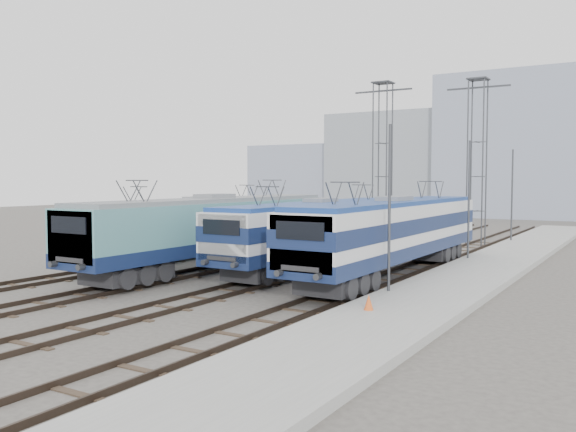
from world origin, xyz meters
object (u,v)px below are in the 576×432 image
(locomotive_center_right, at_px, (319,227))
(locomotive_far_right, at_px, (393,229))
(mast_mid, at_px, (469,202))
(locomotive_far_left, at_px, (197,222))
(safety_cone, at_px, (369,302))
(catenary_tower_west, at_px, (382,155))
(locomotive_center_left, at_px, (212,226))
(catenary_tower_east, at_px, (477,154))
(mast_front, at_px, (389,212))
(mast_rear, at_px, (512,197))

(locomotive_center_right, xyz_separation_m, locomotive_far_right, (4.50, -0.76, 0.11))
(locomotive_far_right, distance_m, mast_mid, 7.25)
(locomotive_far_left, height_order, locomotive_center_right, locomotive_center_right)
(locomotive_far_right, bearing_deg, safety_cone, -73.44)
(catenary_tower_west, bearing_deg, locomotive_far_right, -65.64)
(locomotive_center_left, height_order, catenary_tower_east, catenary_tower_east)
(locomotive_far_left, height_order, locomotive_far_right, locomotive_far_right)
(catenary_tower_east, height_order, mast_front, catenary_tower_east)
(mast_front, xyz_separation_m, safety_cone, (0.78, -3.74, -2.93))
(locomotive_center_left, relative_size, safety_cone, 34.92)
(locomotive_center_right, height_order, locomotive_far_right, locomotive_far_right)
(catenary_tower_west, height_order, catenary_tower_east, same)
(mast_mid, bearing_deg, safety_cone, -87.18)
(locomotive_far_right, xyz_separation_m, safety_cone, (2.63, -8.83, -1.78))
(mast_rear, bearing_deg, mast_front, -90.00)
(catenary_tower_west, bearing_deg, locomotive_far_left, -116.56)
(locomotive_center_right, bearing_deg, locomotive_far_right, -9.54)
(catenary_tower_west, height_order, safety_cone, catenary_tower_west)
(locomotive_center_right, bearing_deg, mast_mid, 44.10)
(locomotive_center_left, height_order, mast_mid, mast_mid)
(catenary_tower_west, distance_m, catenary_tower_east, 6.80)
(locomotive_far_left, bearing_deg, catenary_tower_east, 49.48)
(catenary_tower_east, relative_size, mast_front, 1.71)
(locomotive_far_left, xyz_separation_m, mast_front, (15.35, -6.50, 1.34))
(catenary_tower_east, distance_m, safety_cone, 26.61)
(locomotive_center_left, height_order, locomotive_center_right, locomotive_center_left)
(locomotive_far_right, bearing_deg, catenary_tower_east, 90.85)
(locomotive_far_left, height_order, catenary_tower_west, catenary_tower_west)
(mast_front, bearing_deg, locomotive_center_left, 167.92)
(catenary_tower_west, relative_size, mast_front, 1.71)
(locomotive_center_right, height_order, mast_mid, mast_mid)
(locomotive_center_right, distance_m, catenary_tower_west, 14.99)
(locomotive_center_left, xyz_separation_m, locomotive_center_right, (4.50, 3.52, -0.08))
(locomotive_far_left, relative_size, catenary_tower_east, 1.44)
(locomotive_center_left, xyz_separation_m, catenary_tower_east, (8.75, 19.68, 4.32))
(locomotive_far_left, relative_size, mast_rear, 2.46)
(mast_front, bearing_deg, locomotive_far_right, 109.98)
(safety_cone, bearing_deg, locomotive_center_left, 152.45)
(mast_mid, bearing_deg, locomotive_far_right, -104.99)
(catenary_tower_east, height_order, mast_mid, catenary_tower_east)
(locomotive_center_right, distance_m, catenary_tower_east, 17.27)
(locomotive_center_left, relative_size, mast_mid, 2.67)
(mast_mid, bearing_deg, locomotive_center_left, -138.27)
(locomotive_far_right, bearing_deg, locomotive_center_left, -162.91)
(locomotive_far_left, distance_m, catenary_tower_west, 15.75)
(mast_front, bearing_deg, catenary_tower_west, 113.27)
(catenary_tower_east, distance_m, mast_rear, 4.28)
(catenary_tower_west, xyz_separation_m, mast_front, (8.60, -20.00, -3.14))
(locomotive_far_right, relative_size, catenary_tower_east, 1.54)
(locomotive_far_left, height_order, safety_cone, locomotive_far_left)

